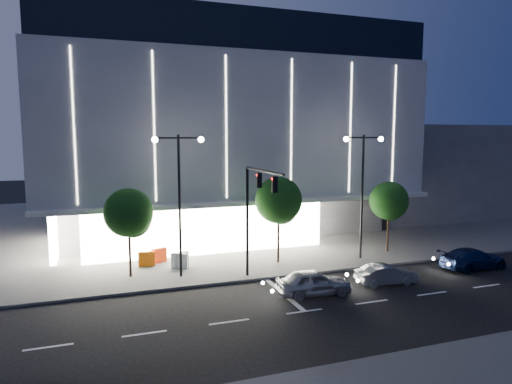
{
  "coord_description": "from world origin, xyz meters",
  "views": [
    {
      "loc": [
        -7.75,
        -21.8,
        8.94
      ],
      "look_at": [
        2.77,
        8.19,
        5.0
      ],
      "focal_mm": 32.0,
      "sensor_mm": 36.0,
      "label": 1
    }
  ],
  "objects": [
    {
      "name": "ground",
      "position": [
        0.0,
        0.0,
        0.0
      ],
      "size": [
        160.0,
        160.0,
        0.0
      ],
      "primitive_type": "plane",
      "color": "black",
      "rests_on": "ground"
    },
    {
      "name": "sidewalk_museum",
      "position": [
        5.0,
        24.0,
        0.07
      ],
      "size": [
        70.0,
        40.0,
        0.15
      ],
      "primitive_type": "cube",
      "color": "#474747",
      "rests_on": "ground"
    },
    {
      "name": "museum",
      "position": [
        2.98,
        22.31,
        9.27
      ],
      "size": [
        30.0,
        25.8,
        18.0
      ],
      "color": "#4C4C51",
      "rests_on": "ground"
    },
    {
      "name": "annex_building",
      "position": [
        26.0,
        24.0,
        5.0
      ],
      "size": [
        16.0,
        20.0,
        10.0
      ],
      "primitive_type": "cube",
      "color": "#4C4C51",
      "rests_on": "ground"
    },
    {
      "name": "traffic_mast",
      "position": [
        1.0,
        3.34,
        5.03
      ],
      "size": [
        0.33,
        5.89,
        7.07
      ],
      "color": "black",
      "rests_on": "ground"
    },
    {
      "name": "street_lamp_west",
      "position": [
        -3.0,
        6.0,
        5.96
      ],
      "size": [
        3.16,
        0.36,
        9.0
      ],
      "color": "black",
      "rests_on": "ground"
    },
    {
      "name": "street_lamp_east",
      "position": [
        10.0,
        6.0,
        5.96
      ],
      "size": [
        3.16,
        0.36,
        9.0
      ],
      "color": "black",
      "rests_on": "ground"
    },
    {
      "name": "tree_left",
      "position": [
        -5.97,
        7.02,
        4.03
      ],
      "size": [
        3.02,
        3.02,
        5.72
      ],
      "color": "black",
      "rests_on": "ground"
    },
    {
      "name": "tree_mid",
      "position": [
        4.03,
        7.02,
        4.33
      ],
      "size": [
        3.25,
        3.25,
        6.15
      ],
      "color": "black",
      "rests_on": "ground"
    },
    {
      "name": "tree_right",
      "position": [
        13.03,
        7.02,
        3.88
      ],
      "size": [
        2.91,
        2.91,
        5.51
      ],
      "color": "black",
      "rests_on": "ground"
    },
    {
      "name": "car_lead",
      "position": [
        3.53,
        0.55,
        0.73
      ],
      "size": [
        4.39,
        2.05,
        1.45
      ],
      "primitive_type": "imported",
      "rotation": [
        0.0,
        0.0,
        1.49
      ],
      "color": "#989A9F",
      "rests_on": "ground"
    },
    {
      "name": "car_second",
      "position": [
        8.5,
        0.77,
        0.61
      ],
      "size": [
        3.82,
        1.62,
        1.23
      ],
      "primitive_type": "imported",
      "rotation": [
        0.0,
        0.0,
        1.48
      ],
      "color": "gray",
      "rests_on": "ground"
    },
    {
      "name": "car_third",
      "position": [
        15.97,
        1.6,
        0.7
      ],
      "size": [
        4.86,
        2.12,
        1.39
      ],
      "primitive_type": "imported",
      "rotation": [
        0.0,
        0.0,
        1.61
      ],
      "color": "#121E46",
      "rests_on": "ground"
    },
    {
      "name": "barrier_a",
      "position": [
        -4.81,
        8.96,
        0.65
      ],
      "size": [
        1.12,
        0.33,
        1.0
      ],
      "primitive_type": "cube",
      "rotation": [
        0.0,
        0.0,
        -0.07
      ],
      "color": "#E1600C",
      "rests_on": "sidewalk_museum"
    },
    {
      "name": "barrier_b",
      "position": [
        -2.78,
        7.77,
        0.65
      ],
      "size": [
        1.11,
        0.68,
        1.0
      ],
      "primitive_type": "cube",
      "rotation": [
        0.0,
        0.0,
        -0.42
      ],
      "color": "silver",
      "rests_on": "sidewalk_museum"
    },
    {
      "name": "barrier_c",
      "position": [
        -3.89,
        9.63,
        0.65
      ],
      "size": [
        1.12,
        0.62,
        1.0
      ],
      "primitive_type": "cube",
      "rotation": [
        0.0,
        0.0,
        0.36
      ],
      "color": "red",
      "rests_on": "sidewalk_museum"
    },
    {
      "name": "barrier_d",
      "position": [
        -2.65,
        8.04,
        0.65
      ],
      "size": [
        1.12,
        0.61,
        1.0
      ],
      "primitive_type": "cube",
      "rotation": [
        0.0,
        0.0,
        0.35
      ],
      "color": "silver",
      "rests_on": "sidewalk_museum"
    }
  ]
}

